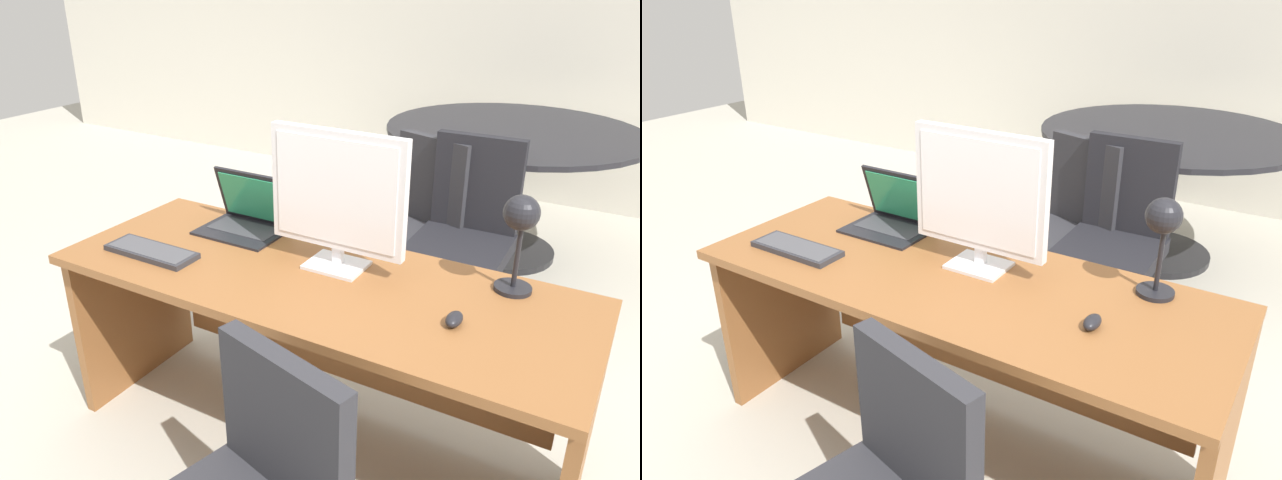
# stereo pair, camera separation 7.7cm
# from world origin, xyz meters

# --- Properties ---
(ground) EXTENTS (12.00, 12.00, 0.00)m
(ground) POSITION_xyz_m (0.00, 1.50, 0.00)
(ground) COLOR #B7B2A3
(back_wall) EXTENTS (10.00, 0.10, 2.80)m
(back_wall) POSITION_xyz_m (0.00, 3.20, 1.40)
(back_wall) COLOR silver
(back_wall) RESTS_ON ground
(desk) EXTENTS (1.83, 0.69, 0.72)m
(desk) POSITION_xyz_m (0.00, 0.05, 0.51)
(desk) COLOR brown
(desk) RESTS_ON ground
(monitor) EXTENTS (0.49, 0.16, 0.48)m
(monitor) POSITION_xyz_m (0.03, 0.10, 0.99)
(monitor) COLOR silver
(monitor) RESTS_ON desk
(laptop) EXTENTS (0.32, 0.24, 0.23)m
(laptop) POSITION_xyz_m (-0.44, 0.22, 0.79)
(laptop) COLOR black
(laptop) RESTS_ON desk
(keyboard) EXTENTS (0.35, 0.13, 0.02)m
(keyboard) POSITION_xyz_m (-0.60, -0.15, 0.73)
(keyboard) COLOR #2D2D33
(keyboard) RESTS_ON desk
(mouse) EXTENTS (0.05, 0.08, 0.04)m
(mouse) POSITION_xyz_m (0.50, -0.06, 0.74)
(mouse) COLOR black
(mouse) RESTS_ON desk
(desk_lamp) EXTENTS (0.12, 0.15, 0.33)m
(desk_lamp) POSITION_xyz_m (0.60, 0.21, 0.96)
(desk_lamp) COLOR black
(desk_lamp) RESTS_ON desk
(meeting_table) EXTENTS (1.50, 1.50, 0.80)m
(meeting_table) POSITION_xyz_m (0.14, 2.07, 0.61)
(meeting_table) COLOR black
(meeting_table) RESTS_ON ground
(meeting_chair_near) EXTENTS (0.56, 0.56, 0.93)m
(meeting_chair_near) POSITION_xyz_m (0.16, 1.18, 0.37)
(meeting_chair_near) COLOR black
(meeting_chair_near) RESTS_ON ground
(meeting_chair_far) EXTENTS (0.58, 0.60, 0.88)m
(meeting_chair_far) POSITION_xyz_m (-0.14, 1.23, 0.34)
(meeting_chair_far) COLOR black
(meeting_chair_far) RESTS_ON ground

